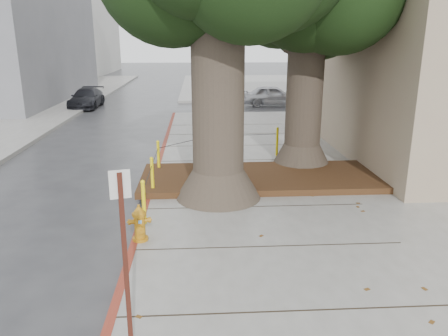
% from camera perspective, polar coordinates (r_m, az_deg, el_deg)
% --- Properties ---
extents(ground, '(140.00, 140.00, 0.00)m').
position_cam_1_polar(ground, '(8.21, 2.32, -11.21)').
color(ground, '#28282B').
rests_on(ground, ground).
extents(sidewalk_far, '(16.00, 20.00, 0.15)m').
position_cam_1_polar(sidewalk_far, '(38.03, 6.93, 10.69)').
color(sidewalk_far, slate).
rests_on(sidewalk_far, ground).
extents(curb_red, '(0.14, 26.00, 0.16)m').
position_cam_1_polar(curb_red, '(10.50, -10.01, -4.66)').
color(curb_red, maroon).
rests_on(curb_red, ground).
extents(planter_bed, '(6.40, 2.60, 0.16)m').
position_cam_1_polar(planter_bed, '(11.82, 4.81, -1.26)').
color(planter_bed, black).
rests_on(planter_bed, sidewalk_main).
extents(building_far_white, '(12.00, 18.00, 15.00)m').
position_cam_1_polar(building_far_white, '(54.83, -21.95, 19.19)').
color(building_far_white, silver).
rests_on(building_far_white, ground).
extents(building_side_white, '(10.00, 10.00, 9.00)m').
position_cam_1_polar(building_side_white, '(37.23, 24.32, 16.12)').
color(building_side_white, silver).
rests_on(building_side_white, ground).
extents(bollard_ring, '(3.79, 5.39, 0.95)m').
position_cam_1_polar(bollard_ring, '(12.03, -3.82, 1.24)').
color(bollard_ring, yellow).
rests_on(bollard_ring, sidewalk_main).
extents(fire_hydrant, '(0.38, 0.36, 0.72)m').
position_cam_1_polar(fire_hydrant, '(8.41, -10.96, -7.08)').
color(fire_hydrant, '#BF7C13').
rests_on(fire_hydrant, sidewalk_main).
extents(signpost, '(0.23, 0.08, 2.32)m').
position_cam_1_polar(signpost, '(5.16, -12.81, -11.07)').
color(signpost, '#471911').
rests_on(signpost, sidewalk_main).
extents(car_silver, '(3.67, 1.71, 1.22)m').
position_cam_1_polar(car_silver, '(26.40, 6.45, 9.37)').
color(car_silver, '#B0B0B5').
rests_on(car_silver, ground).
extents(car_red, '(3.76, 1.59, 1.21)m').
position_cam_1_polar(car_red, '(29.18, 19.62, 9.19)').
color(car_red, maroon).
rests_on(car_red, ground).
extents(car_dark, '(1.54, 3.75, 1.09)m').
position_cam_1_polar(car_dark, '(26.84, -17.52, 8.70)').
color(car_dark, black).
rests_on(car_dark, ground).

